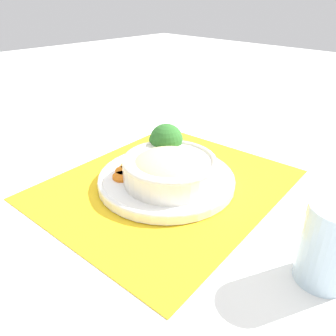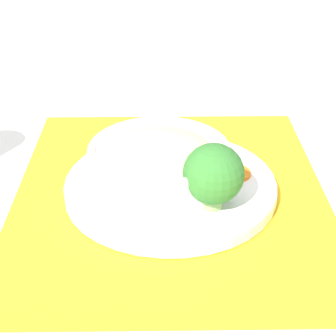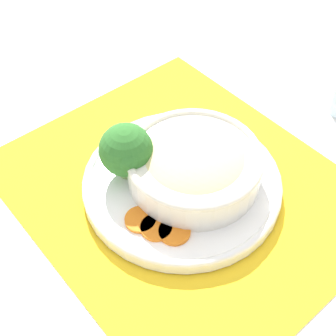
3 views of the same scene
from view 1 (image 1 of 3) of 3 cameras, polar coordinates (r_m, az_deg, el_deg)
ground_plane at (r=0.70m, az=-0.28°, el=-2.93°), size 4.00×4.00×0.00m
placemat at (r=0.70m, az=-0.28°, el=-2.79°), size 0.53×0.46×0.00m
plate at (r=0.69m, az=-0.29°, el=-1.85°), size 0.29×0.29×0.02m
bowl at (r=0.66m, az=0.28°, el=0.10°), size 0.19×0.19×0.06m
broccoli_floret at (r=0.74m, az=-0.36°, el=4.79°), size 0.08×0.08×0.09m
carrot_slice_near at (r=0.73m, az=-6.61°, el=0.39°), size 0.04×0.04×0.01m
carrot_slice_middle at (r=0.71m, az=-7.50°, el=-0.49°), size 0.04×0.04×0.01m
carrot_slice_far at (r=0.69m, az=-7.91°, el=-1.49°), size 0.04×0.04×0.01m
water_glass at (r=0.51m, az=26.08°, el=-12.50°), size 0.08×0.08×0.12m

